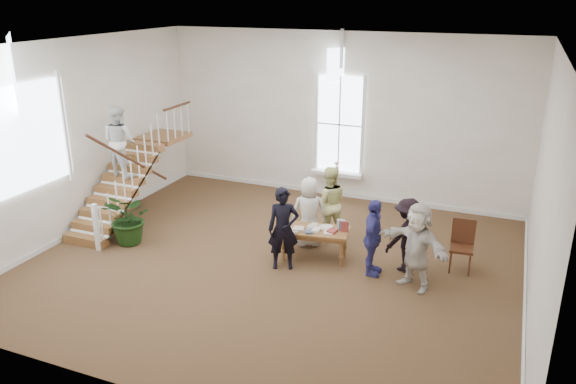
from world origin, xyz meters
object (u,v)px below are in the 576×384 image
at_px(elderly_woman, 309,212).
at_px(woman_cluster_a, 373,238).
at_px(police_officer, 283,229).
at_px(floor_plant, 130,218).
at_px(person_yellow, 329,203).
at_px(woman_cluster_b, 407,235).
at_px(side_chair, 462,242).
at_px(library_table, 315,233).
at_px(woman_cluster_c, 417,246).

distance_m(elderly_woman, woman_cluster_a, 1.87).
distance_m(police_officer, floor_plant, 3.69).
bearing_deg(person_yellow, police_officer, 51.24).
xyz_separation_m(police_officer, elderly_woman, (0.10, 1.25, -0.07)).
relative_size(woman_cluster_b, floor_plant, 1.27).
bearing_deg(floor_plant, side_chair, 12.47).
distance_m(library_table, floor_plant, 4.22).
distance_m(woman_cluster_b, woman_cluster_c, 0.72).
bearing_deg(police_officer, woman_cluster_a, -9.98).
height_order(library_table, woman_cluster_b, woman_cluster_b).
relative_size(floor_plant, side_chair, 1.14).
bearing_deg(elderly_woman, floor_plant, -2.88).
bearing_deg(elderly_woman, police_officer, 61.12).
bearing_deg(library_table, side_chair, 3.78).
bearing_deg(person_yellow, library_table, 66.97).
relative_size(library_table, woman_cluster_b, 0.99).
xyz_separation_m(person_yellow, woman_cluster_b, (1.97, -0.89, -0.09)).
height_order(woman_cluster_c, side_chair, woman_cluster_c).
xyz_separation_m(library_table, person_yellow, (-0.06, 1.10, 0.28)).
relative_size(woman_cluster_c, side_chair, 1.61).
height_order(library_table, police_officer, police_officer).
relative_size(elderly_woman, side_chair, 1.48).
bearing_deg(library_table, woman_cluster_a, -19.36).
xyz_separation_m(woman_cluster_a, side_chair, (1.65, 0.93, -0.20)).
bearing_deg(side_chair, woman_cluster_c, -127.19).
height_order(library_table, woman_cluster_a, woman_cluster_a).
bearing_deg(elderly_woman, woman_cluster_b, 146.06).
bearing_deg(woman_cluster_c, police_officer, -147.14).
xyz_separation_m(woman_cluster_a, woman_cluster_c, (0.90, -0.20, 0.07)).
bearing_deg(police_officer, person_yellow, 53.99).
bearing_deg(library_table, woman_cluster_c, -20.39).
relative_size(person_yellow, woman_cluster_a, 1.09).
xyz_separation_m(elderly_woman, person_yellow, (0.30, 0.50, 0.07)).
bearing_deg(police_officer, woman_cluster_b, -3.12).
bearing_deg(woman_cluster_a, elderly_woman, 61.56).
bearing_deg(library_table, floor_plant, -177.36).
height_order(library_table, woman_cluster_c, woman_cluster_c).
distance_m(floor_plant, side_chair, 7.27).
distance_m(library_table, person_yellow, 1.14).
height_order(police_officer, side_chair, police_officer).
bearing_deg(woman_cluster_b, person_yellow, -76.78).
relative_size(elderly_woman, woman_cluster_c, 0.92).
relative_size(person_yellow, floor_plant, 1.42).
bearing_deg(side_chair, floor_plant, -170.95).
distance_m(elderly_woman, woman_cluster_b, 2.31).
relative_size(elderly_woman, floor_plant, 1.30).
bearing_deg(woman_cluster_b, woman_cluster_c, 62.17).
bearing_deg(person_yellow, woman_cluster_a, 109.90).
relative_size(elderly_woman, woman_cluster_a, 0.99).
distance_m(police_officer, woman_cluster_a, 1.82).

